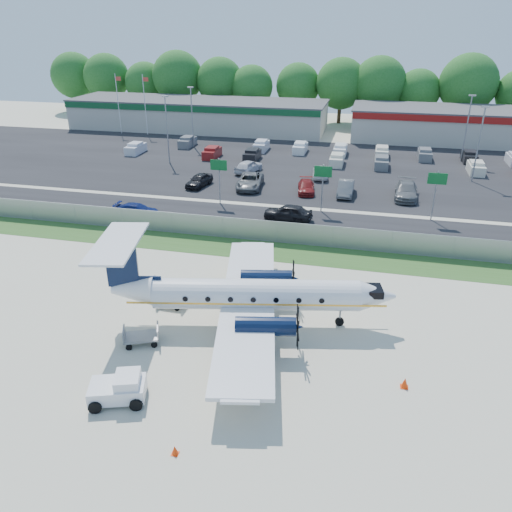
% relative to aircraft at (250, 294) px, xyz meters
% --- Properties ---
extents(ground, '(170.00, 170.00, 0.00)m').
position_rel_aircraft_xyz_m(ground, '(-0.89, -0.44, -2.25)').
color(ground, beige).
rests_on(ground, ground).
extents(grass_verge, '(170.00, 4.00, 0.02)m').
position_rel_aircraft_xyz_m(grass_verge, '(-0.89, 11.56, -2.24)').
color(grass_verge, '#2D561E').
rests_on(grass_verge, ground).
extents(access_road, '(170.00, 8.00, 0.02)m').
position_rel_aircraft_xyz_m(access_road, '(-0.89, 18.56, -2.24)').
color(access_road, black).
rests_on(access_road, ground).
extents(parking_lot, '(170.00, 32.00, 0.02)m').
position_rel_aircraft_xyz_m(parking_lot, '(-0.89, 39.56, -2.24)').
color(parking_lot, black).
rests_on(parking_lot, ground).
extents(perimeter_fence, '(120.00, 0.06, 1.99)m').
position_rel_aircraft_xyz_m(perimeter_fence, '(-0.89, 13.56, -1.25)').
color(perimeter_fence, gray).
rests_on(perimeter_fence, ground).
extents(building_west, '(46.40, 12.40, 5.24)m').
position_rel_aircraft_xyz_m(building_west, '(-24.89, 61.54, 0.38)').
color(building_west, '#B9B4A6').
rests_on(building_west, ground).
extents(building_east, '(44.40, 12.40, 5.24)m').
position_rel_aircraft_xyz_m(building_east, '(25.11, 61.54, 0.38)').
color(building_east, '#B9B4A6').
rests_on(building_east, ground).
extents(sign_left, '(1.80, 0.26, 5.00)m').
position_rel_aircraft_xyz_m(sign_left, '(-8.89, 22.47, 1.36)').
color(sign_left, gray).
rests_on(sign_left, ground).
extents(sign_mid, '(1.80, 0.26, 5.00)m').
position_rel_aircraft_xyz_m(sign_mid, '(2.11, 22.47, 1.36)').
color(sign_mid, gray).
rests_on(sign_mid, ground).
extents(sign_right, '(1.80, 0.26, 5.00)m').
position_rel_aircraft_xyz_m(sign_right, '(13.11, 22.47, 1.36)').
color(sign_right, gray).
rests_on(sign_right, ground).
extents(flagpole_west, '(1.06, 0.12, 10.00)m').
position_rel_aircraft_xyz_m(flagpole_west, '(-36.81, 54.56, 3.39)').
color(flagpole_west, silver).
rests_on(flagpole_west, ground).
extents(flagpole_east, '(1.06, 0.12, 10.00)m').
position_rel_aircraft_xyz_m(flagpole_east, '(-31.81, 54.56, 3.39)').
color(flagpole_east, silver).
rests_on(flagpole_east, ground).
extents(light_pole_nw, '(0.90, 0.35, 9.09)m').
position_rel_aircraft_xyz_m(light_pole_nw, '(-20.89, 37.56, 2.98)').
color(light_pole_nw, gray).
rests_on(light_pole_nw, ground).
extents(light_pole_ne, '(0.90, 0.35, 9.09)m').
position_rel_aircraft_xyz_m(light_pole_ne, '(19.11, 37.56, 2.98)').
color(light_pole_ne, gray).
rests_on(light_pole_ne, ground).
extents(light_pole_sw, '(0.90, 0.35, 9.09)m').
position_rel_aircraft_xyz_m(light_pole_sw, '(-20.89, 47.56, 2.98)').
color(light_pole_sw, gray).
rests_on(light_pole_sw, ground).
extents(light_pole_se, '(0.90, 0.35, 9.09)m').
position_rel_aircraft_xyz_m(light_pole_se, '(19.11, 47.56, 2.98)').
color(light_pole_se, gray).
rests_on(light_pole_se, ground).
extents(tree_line, '(112.00, 6.00, 14.00)m').
position_rel_aircraft_xyz_m(tree_line, '(-0.89, 73.56, -2.25)').
color(tree_line, '#1D5B1B').
rests_on(tree_line, ground).
extents(aircraft, '(19.08, 18.69, 5.82)m').
position_rel_aircraft_xyz_m(aircraft, '(0.00, 0.00, 0.00)').
color(aircraft, silver).
rests_on(aircraft, ground).
extents(pushback_tug, '(3.23, 2.79, 1.53)m').
position_rel_aircraft_xyz_m(pushback_tug, '(-4.87, -8.52, -1.51)').
color(pushback_tug, silver).
rests_on(pushback_tug, ground).
extents(baggage_cart_near, '(1.96, 1.22, 1.01)m').
position_rel_aircraft_xyz_m(baggage_cart_near, '(-5.92, 1.02, -1.78)').
color(baggage_cart_near, gray).
rests_on(baggage_cart_near, ground).
extents(baggage_cart_far, '(2.48, 2.03, 1.13)m').
position_rel_aircraft_xyz_m(baggage_cart_far, '(-5.97, -3.60, -1.72)').
color(baggage_cart_far, gray).
rests_on(baggage_cart_far, ground).
extents(cone_nose, '(0.43, 0.43, 0.61)m').
position_rel_aircraft_xyz_m(cone_nose, '(9.67, -4.14, -1.96)').
color(cone_nose, '#F93707').
rests_on(cone_nose, ground).
extents(cone_port_wing, '(0.34, 0.34, 0.48)m').
position_rel_aircraft_xyz_m(cone_port_wing, '(-0.75, -11.33, -2.02)').
color(cone_port_wing, '#F93707').
rests_on(cone_port_wing, ground).
extents(cone_starboard_wing, '(0.38, 0.38, 0.54)m').
position_rel_aircraft_xyz_m(cone_starboard_wing, '(-1.31, 7.74, -1.99)').
color(cone_starboard_wing, '#F93707').
rests_on(cone_starboard_wing, ground).
extents(road_car_west, '(4.60, 1.90, 1.33)m').
position_rel_aircraft_xyz_m(road_car_west, '(-15.89, 16.76, -2.25)').
color(road_car_west, navy).
rests_on(road_car_west, ground).
extents(road_car_mid, '(4.97, 2.37, 1.64)m').
position_rel_aircraft_xyz_m(road_car_mid, '(-0.83, 19.23, -2.25)').
color(road_car_mid, black).
rests_on(road_car_mid, ground).
extents(parked_car_a, '(2.57, 4.73, 1.53)m').
position_rel_aircraft_xyz_m(parked_car_a, '(-13.12, 27.89, -2.25)').
color(parked_car_a, black).
rests_on(parked_car_a, ground).
extents(parked_car_b, '(3.35, 6.26, 1.67)m').
position_rel_aircraft_xyz_m(parked_car_b, '(-7.06, 28.77, -2.25)').
color(parked_car_b, '#595B5E').
rests_on(parked_car_b, ground).
extents(parked_car_c, '(2.54, 4.82, 1.33)m').
position_rel_aircraft_xyz_m(parked_car_c, '(-0.31, 28.53, -2.25)').
color(parked_car_c, maroon).
rests_on(parked_car_c, ground).
extents(parked_car_d, '(1.72, 4.87, 1.60)m').
position_rel_aircraft_xyz_m(parked_car_d, '(4.21, 28.64, -2.25)').
color(parked_car_d, '#595B5E').
rests_on(parked_car_d, ground).
extents(parked_car_e, '(2.66, 6.03, 1.72)m').
position_rel_aircraft_xyz_m(parked_car_e, '(10.87, 29.08, -2.25)').
color(parked_car_e, '#595B5E').
rests_on(parked_car_e, ground).
extents(parked_car_f, '(3.28, 5.21, 1.65)m').
position_rel_aircraft_xyz_m(parked_car_f, '(-8.85, 35.25, -2.25)').
color(parked_car_f, silver).
rests_on(parked_car_f, ground).
extents(parked_car_g, '(2.44, 4.93, 1.62)m').
position_rel_aircraft_xyz_m(parked_car_g, '(0.59, 34.99, -2.25)').
color(parked_car_g, silver).
rests_on(parked_car_g, ground).
extents(far_parking_rows, '(56.00, 10.00, 1.60)m').
position_rel_aircraft_xyz_m(far_parking_rows, '(-0.89, 44.56, -2.25)').
color(far_parking_rows, gray).
rests_on(far_parking_rows, ground).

